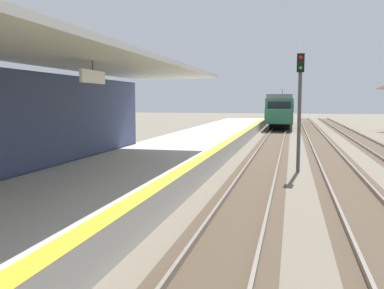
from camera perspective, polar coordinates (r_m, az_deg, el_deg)
station_platform at (r=16.34m, az=-7.32°, el=-3.65°), size 5.00×80.00×0.91m
track_pair_nearest_platform at (r=19.36m, az=9.31°, el=-3.38°), size 2.34×120.00×0.16m
track_pair_middle at (r=19.43m, az=19.38°, el=-3.61°), size 2.34×120.00×0.16m
approaching_train at (r=53.34m, az=11.99°, el=4.74°), size 2.93×19.60×4.76m
rail_signal_post at (r=19.13m, az=14.38°, el=5.86°), size 0.32×0.34×5.20m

